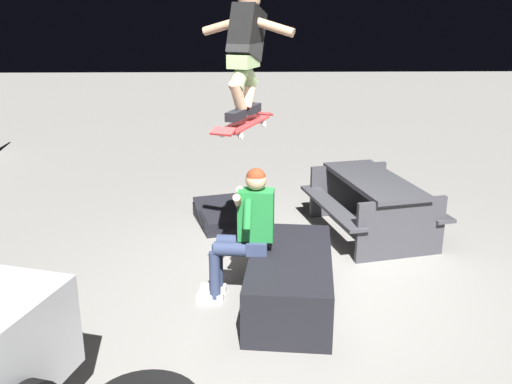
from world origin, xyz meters
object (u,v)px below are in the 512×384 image
(ledge_box_main, at_px, (290,280))
(skater_airborne, at_px, (246,47))
(skateboard, at_px, (244,124))
(kicker_ramp, at_px, (229,219))
(picnic_table_back, at_px, (372,197))
(person_sitting_on_ledge, at_px, (245,227))

(ledge_box_main, distance_m, skater_airborne, 2.25)
(skateboard, height_order, kicker_ramp, skateboard)
(ledge_box_main, relative_size, picnic_table_back, 0.84)
(person_sitting_on_ledge, relative_size, skater_airborne, 1.22)
(person_sitting_on_ledge, height_order, kicker_ramp, person_sitting_on_ledge)
(skateboard, distance_m, skater_airborne, 0.69)
(person_sitting_on_ledge, distance_m, kicker_ramp, 2.22)
(person_sitting_on_ledge, height_order, skater_airborne, skater_airborne)
(skateboard, height_order, picnic_table_back, skateboard)
(skateboard, bearing_deg, kicker_ramp, 5.76)
(skater_airborne, relative_size, picnic_table_back, 0.57)
(kicker_ramp, relative_size, picnic_table_back, 0.56)
(skateboard, xyz_separation_m, kicker_ramp, (2.05, 0.21, -1.71))
(ledge_box_main, xyz_separation_m, skater_airborne, (0.25, 0.42, 2.19))
(skateboard, distance_m, picnic_table_back, 2.63)
(skater_airborne, bearing_deg, kicker_ramp, 6.55)
(person_sitting_on_ledge, distance_m, skater_airborne, 1.69)
(skateboard, xyz_separation_m, picnic_table_back, (1.62, -1.63, -1.27))
(person_sitting_on_ledge, distance_m, picnic_table_back, 2.35)
(picnic_table_back, bearing_deg, ledge_box_main, 146.79)
(ledge_box_main, xyz_separation_m, picnic_table_back, (1.82, -1.19, 0.23))
(ledge_box_main, height_order, picnic_table_back, picnic_table_back)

